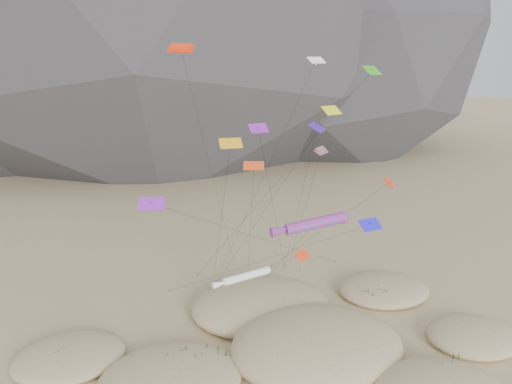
% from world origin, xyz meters
% --- Properties ---
extents(dunes, '(49.85, 36.84, 4.54)m').
position_xyz_m(dunes, '(-0.82, 4.42, 0.76)').
color(dunes, '#CCB789').
rests_on(dunes, ground).
extents(dune_grass, '(42.49, 29.32, 1.50)m').
position_xyz_m(dune_grass, '(0.09, 4.86, 0.86)').
color(dune_grass, black).
rests_on(dune_grass, ground).
extents(kite_stakes, '(23.97, 4.69, 0.30)m').
position_xyz_m(kite_stakes, '(2.05, 24.41, 0.15)').
color(kite_stakes, '#3F2D1E').
rests_on(kite_stakes, ground).
extents(rainbow_tube_kite, '(8.05, 17.73, 14.00)m').
position_xyz_m(rainbow_tube_kite, '(1.99, 6.76, 13.10)').
color(rainbow_tube_kite, '#F91A40').
rests_on(rainbow_tube_kite, ground).
extents(white_tube_kite, '(5.93, 16.98, 9.18)m').
position_xyz_m(white_tube_kite, '(-4.86, 6.92, 8.58)').
color(white_tube_kite, white).
rests_on(white_tube_kite, ground).
extents(orange_parafoil, '(9.55, 10.20, 29.76)m').
position_xyz_m(orange_parafoil, '(-7.87, 17.57, 28.88)').
color(orange_parafoil, red).
rests_on(orange_parafoil, ground).
extents(multi_parafoil, '(3.67, 15.28, 19.26)m').
position_xyz_m(multi_parafoil, '(5.73, 13.13, 18.55)').
color(multi_parafoil, '#FF531A').
rests_on(multi_parafoil, ground).
extents(delta_kites, '(28.27, 23.14, 28.38)m').
position_xyz_m(delta_kites, '(3.00, 11.84, 18.75)').
color(delta_kites, green).
rests_on(delta_kites, ground).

